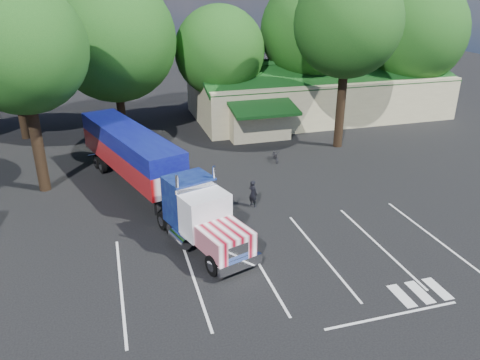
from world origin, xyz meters
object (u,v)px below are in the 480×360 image
object	(u,v)px
semi_truck	(146,164)
woman	(253,193)
silver_sedan	(315,119)
bicycle	(275,155)

from	to	relation	value
semi_truck	woman	xyz separation A→B (m)	(5.85, -2.95, -1.37)
woman	silver_sedan	xyz separation A→B (m)	(10.40, 14.00, -0.09)
woman	bicycle	world-z (taller)	woman
bicycle	silver_sedan	bearing A→B (deg)	57.35
semi_truck	woman	world-z (taller)	semi_truck
semi_truck	silver_sedan	world-z (taller)	semi_truck
semi_truck	woman	distance (m)	6.69
woman	silver_sedan	size ratio (longest dim) A/B	0.37
woman	silver_sedan	bearing A→B (deg)	-64.53
silver_sedan	bicycle	bearing A→B (deg)	154.38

